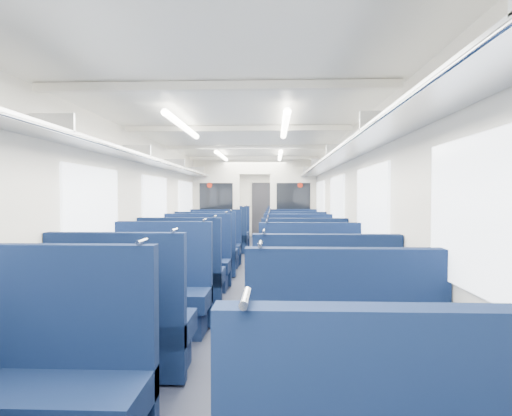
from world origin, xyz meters
TOP-DOWN VIEW (x-y plane):
  - floor at (0.00, 0.00)m, footprint 2.80×18.00m
  - ceiling at (0.00, 0.00)m, footprint 2.80×18.00m
  - wall_left at (-1.40, 0.00)m, footprint 0.02×18.00m
  - dado_left at (-1.39, 0.00)m, footprint 0.03×17.90m
  - wall_right at (1.40, 0.00)m, footprint 0.02×18.00m
  - dado_right at (1.39, 0.00)m, footprint 0.03×17.90m
  - wall_far at (0.00, 9.00)m, footprint 2.80×0.02m
  - luggage_rack_left at (-1.21, 0.00)m, footprint 0.36×17.40m
  - luggage_rack_right at (1.21, 0.00)m, footprint 0.36×17.40m
  - windows at (0.00, -0.46)m, footprint 2.78×15.60m
  - ceiling_fittings at (0.00, -0.26)m, footprint 2.70×16.06m
  - end_door at (0.00, 8.94)m, footprint 0.75×0.06m
  - bulkhead at (-0.00, 2.67)m, footprint 2.80×0.10m
  - seat_6 at (-0.83, -4.79)m, footprint 1.12×0.62m
  - seat_7 at (0.83, -4.91)m, footprint 1.12×0.62m
  - seat_8 at (-0.83, -3.63)m, footprint 1.12×0.62m
  - seat_9 at (0.83, -3.72)m, footprint 1.12×0.62m
  - seat_10 at (-0.83, -2.45)m, footprint 1.12×0.62m
  - seat_11 at (0.83, -2.59)m, footprint 1.12×0.62m
  - seat_12 at (-0.83, -1.28)m, footprint 1.12×0.62m
  - seat_13 at (0.83, -1.35)m, footprint 1.12×0.62m
  - seat_14 at (-0.83, -0.23)m, footprint 1.12×0.62m
  - seat_15 at (0.83, -0.33)m, footprint 1.12×0.62m
  - seat_16 at (-0.83, 0.92)m, footprint 1.12×0.62m
  - seat_17 at (0.83, 0.95)m, footprint 1.12×0.62m
  - seat_18 at (-0.83, 2.01)m, footprint 1.12×0.62m
  - seat_19 at (0.83, 2.17)m, footprint 1.12×0.62m
  - seat_20 at (-0.83, 4.18)m, footprint 1.12×0.62m
  - seat_21 at (0.83, 4.10)m, footprint 1.12×0.62m
  - seat_22 at (-0.83, 5.23)m, footprint 1.12×0.62m
  - seat_23 at (0.83, 5.31)m, footprint 1.12×0.62m

SIDE VIEW (x-z plane):
  - floor at x=0.00m, z-range -0.01..0.01m
  - dado_left at x=-1.39m, z-range 0.00..0.70m
  - dado_right at x=1.39m, z-range 0.00..0.70m
  - seat_6 at x=-0.83m, z-range -0.24..1.01m
  - seat_7 at x=0.83m, z-range -0.24..1.01m
  - seat_8 at x=-0.83m, z-range -0.24..1.01m
  - seat_9 at x=0.83m, z-range -0.24..1.01m
  - seat_10 at x=-0.83m, z-range -0.24..1.01m
  - seat_11 at x=0.83m, z-range -0.24..1.01m
  - seat_12 at x=-0.83m, z-range -0.24..1.01m
  - seat_13 at x=0.83m, z-range -0.24..1.01m
  - seat_14 at x=-0.83m, z-range -0.24..1.01m
  - seat_15 at x=0.83m, z-range -0.24..1.01m
  - seat_16 at x=-0.83m, z-range -0.24..1.01m
  - seat_17 at x=0.83m, z-range -0.24..1.01m
  - seat_18 at x=-0.83m, z-range -0.24..1.01m
  - seat_19 at x=0.83m, z-range -0.24..1.01m
  - seat_20 at x=-0.83m, z-range -0.24..1.01m
  - seat_21 at x=0.83m, z-range -0.24..1.01m
  - seat_22 at x=-0.83m, z-range -0.24..1.01m
  - seat_23 at x=0.83m, z-range -0.24..1.01m
  - end_door at x=0.00m, z-range 0.00..2.00m
  - wall_left at x=-1.40m, z-range 0.00..2.35m
  - wall_right at x=1.40m, z-range 0.00..2.35m
  - wall_far at x=0.00m, z-range 0.00..2.35m
  - bulkhead at x=0.00m, z-range 0.06..2.41m
  - windows at x=0.00m, z-range 1.04..1.79m
  - luggage_rack_left at x=-1.21m, z-range 1.88..2.06m
  - luggage_rack_right at x=1.21m, z-range 1.88..2.06m
  - ceiling_fittings at x=0.00m, z-range 2.23..2.35m
  - ceiling at x=0.00m, z-range 2.35..2.35m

